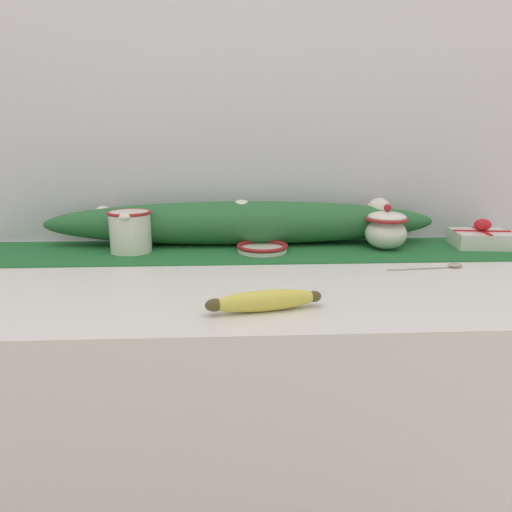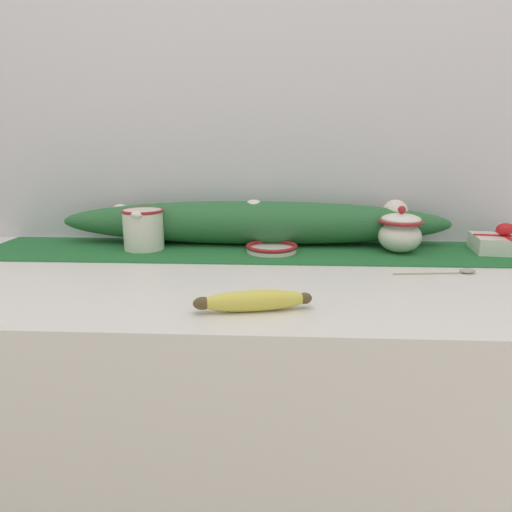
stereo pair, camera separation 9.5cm
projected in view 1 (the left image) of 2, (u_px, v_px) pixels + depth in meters
The scene contains 10 objects.
countertop at pixel (245, 453), 1.12m from camera, with size 1.55×0.69×0.93m, color silver.
back_wall at pixel (240, 145), 1.30m from camera, with size 2.35×0.04×2.40m, color silver.
table_runner at pixel (242, 251), 1.20m from camera, with size 1.43×0.28×0.00m, color #236B33.
cream_pitcher at pixel (130, 230), 1.17m from camera, with size 0.11×0.13×0.11m.
sugar_bowl at pixel (386, 229), 1.21m from camera, with size 0.11×0.11×0.12m.
small_dish at pixel (262, 248), 1.19m from camera, with size 0.13×0.13×0.02m.
banana at pixel (265, 301), 0.77m from camera, with size 0.20×0.07×0.04m.
spoon at pixel (448, 266), 1.05m from camera, with size 0.19×0.03×0.01m.
gift_box at pixel (481, 238), 1.24m from camera, with size 0.16×0.14×0.08m.
poinsettia_garland at pixel (243, 222), 1.26m from camera, with size 1.08×0.13×0.13m.
Camera 1 is at (-0.02, -0.97, 1.21)m, focal length 32.00 mm.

